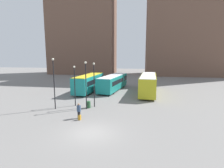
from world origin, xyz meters
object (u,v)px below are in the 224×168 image
Objects in this scene: bus_1 at (113,82)px; suitcase at (80,117)px; bus_2 at (148,83)px; trash_bin at (88,105)px; traveler at (79,109)px; lamp_post_3 at (75,82)px; lamp_post_2 at (94,81)px; lamp_post_0 at (54,80)px; lamp_post_1 at (86,82)px; bus_0 at (89,82)px.

suitcase is (-0.90, -16.60, -1.29)m from bus_1.
bus_2 reaches higher than suitcase.
bus_2 is at bearing -97.62° from bus_1.
traveler is at bearing -88.22° from trash_bin.
trash_bin is at bearing -18.46° from lamp_post_3.
lamp_post_3 is at bearing 179.63° from lamp_post_2.
bus_2 is 12.22m from lamp_post_2.
traveler is 0.31× the size of lamp_post_3.
lamp_post_0 is (-4.27, 3.17, 3.36)m from suitcase.
lamp_post_1 is (-0.23, 3.29, 2.47)m from traveler.
bus_1 is 13.05m from lamp_post_1.
bus_1 is 6.78m from bus_2.
lamp_post_0 is 7.33× the size of trash_bin.
lamp_post_2 is (-7.14, -9.79, 1.57)m from bus_2.
lamp_post_3 is at bearing 173.33° from bus_1.
trash_bin is (-0.12, 3.79, -0.53)m from traveler.
bus_0 is at bearing 14.76° from traveler.
lamp_post_2 is at bearing -156.12° from bus_0.
lamp_post_2 is at bearing -0.45° from suitcase.
trash_bin is (-7.75, -10.43, -1.34)m from bus_2.
lamp_post_0 is at bearing -164.57° from trash_bin.
traveler is 0.26× the size of lamp_post_0.
lamp_post_0 is at bearing 58.79° from traveler.
suitcase is 6.29m from lamp_post_0.
lamp_post_2 is (4.53, 1.73, -0.29)m from lamp_post_0.
suitcase is 4.27m from trash_bin.
lamp_post_1 is at bearing -177.21° from bus_1.
bus_0 is 0.92× the size of bus_1.
traveler is 5.55m from lamp_post_0.
lamp_post_2 is at bearing 46.94° from trash_bin.
bus_0 is at bearing 15.25° from suitcase.
lamp_post_3 reaches higher than traveler.
lamp_post_0 is (-11.68, -11.52, 1.86)m from bus_2.
lamp_post_3 is (-2.11, 4.45, 2.16)m from traveler.
lamp_post_2 is 3.04m from trash_bin.
traveler is at bearing -33.77° from lamp_post_0.
lamp_post_0 is at bearing 167.75° from bus_1.
bus_0 reaches higher than traveler.
lamp_post_3 is at bearing 42.07° from lamp_post_0.
lamp_post_1 is at bearing -31.63° from lamp_post_3.
traveler is at bearing 28.94° from suitcase.
traveler is at bearing -64.66° from lamp_post_3.
lamp_post_1 is 1.03× the size of lamp_post_2.
bus_2 is 13.86m from lamp_post_3.
lamp_post_1 is at bearing -121.96° from lamp_post_2.
trash_bin is at bearing 4.34° from traveler.
bus_1 is 1.85× the size of lamp_post_0.
lamp_post_2 reaches higher than bus_0.
lamp_post_3 is (0.94, -9.65, 1.45)m from bus_0.
lamp_post_2 reaches higher than trash_bin.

